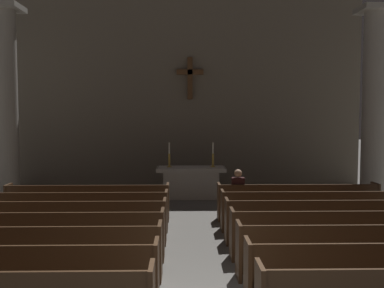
{
  "coord_description": "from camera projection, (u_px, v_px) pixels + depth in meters",
  "views": [
    {
      "loc": [
        -0.28,
        -5.38,
        2.78
      ],
      "look_at": [
        0.0,
        7.82,
        1.85
      ],
      "focal_mm": 42.75,
      "sensor_mm": 36.0,
      "label": 1
    }
  ],
  "objects": [
    {
      "name": "pew_left_row_2",
      "position": [
        14.0,
        274.0,
        6.47
      ],
      "size": [
        4.1,
        0.5,
        0.95
      ],
      "color": "#422B19",
      "rests_on": "ground"
    },
    {
      "name": "pew_left_row_3",
      "position": [
        37.0,
        252.0,
        7.5
      ],
      "size": [
        4.1,
        0.5,
        0.95
      ],
      "color": "#422B19",
      "rests_on": "ground"
    },
    {
      "name": "pew_left_row_4",
      "position": [
        54.0,
        235.0,
        8.53
      ],
      "size": [
        4.1,
        0.5,
        0.95
      ],
      "color": "#422B19",
      "rests_on": "ground"
    },
    {
      "name": "pew_left_row_5",
      "position": [
        68.0,
        222.0,
        9.55
      ],
      "size": [
        4.1,
        0.5,
        0.95
      ],
      "color": "#422B19",
      "rests_on": "ground"
    },
    {
      "name": "pew_left_row_6",
      "position": [
        79.0,
        211.0,
        10.58
      ],
      "size": [
        4.1,
        0.5,
        0.95
      ],
      "color": "#422B19",
      "rests_on": "ground"
    },
    {
      "name": "pew_left_row_7",
      "position": [
        88.0,
        202.0,
        11.61
      ],
      "size": [
        4.1,
        0.5,
        0.95
      ],
      "color": "#422B19",
      "rests_on": "ground"
    },
    {
      "name": "pew_right_row_3",
      "position": [
        360.0,
        250.0,
        7.61
      ],
      "size": [
        4.1,
        0.5,
        0.95
      ],
      "color": "#422B19",
      "rests_on": "ground"
    },
    {
      "name": "pew_right_row_4",
      "position": [
        339.0,
        234.0,
        8.64
      ],
      "size": [
        4.1,
        0.5,
        0.95
      ],
      "color": "#422B19",
      "rests_on": "ground"
    },
    {
      "name": "pew_right_row_5",
      "position": [
        322.0,
        221.0,
        9.67
      ],
      "size": [
        4.1,
        0.5,
        0.95
      ],
      "color": "#422B19",
      "rests_on": "ground"
    },
    {
      "name": "pew_right_row_6",
      "position": [
        309.0,
        210.0,
        10.7
      ],
      "size": [
        4.1,
        0.5,
        0.95
      ],
      "color": "#422B19",
      "rests_on": "ground"
    },
    {
      "name": "pew_right_row_7",
      "position": [
        297.0,
        202.0,
        11.72
      ],
      "size": [
        4.1,
        0.5,
        0.95
      ],
      "color": "#422B19",
      "rests_on": "ground"
    },
    {
      "name": "column_left_second",
      "position": [
        5.0,
        108.0,
        13.81
      ],
      "size": [
        1.13,
        1.13,
        5.97
      ],
      "color": "#9E998E",
      "rests_on": "ground"
    },
    {
      "name": "column_right_second",
      "position": [
        375.0,
        108.0,
        14.06
      ],
      "size": [
        1.13,
        1.13,
        5.97
      ],
      "color": "#9E998E",
      "rests_on": "ground"
    },
    {
      "name": "altar",
      "position": [
        191.0,
        182.0,
        14.67
      ],
      "size": [
        2.2,
        0.9,
        1.01
      ],
      "color": "#A8A399",
      "rests_on": "ground"
    },
    {
      "name": "candlestick_left",
      "position": [
        169.0,
        159.0,
        14.6
      ],
      "size": [
        0.16,
        0.16,
        0.79
      ],
      "color": "#B79338",
      "rests_on": "altar"
    },
    {
      "name": "candlestick_right",
      "position": [
        213.0,
        159.0,
        14.63
      ],
      "size": [
        0.16,
        0.16,
        0.79
      ],
      "color": "#B79338",
      "rests_on": "altar"
    },
    {
      "name": "apse_with_cross",
      "position": [
        190.0,
        89.0,
        16.74
      ],
      "size": [
        12.5,
        0.43,
        7.24
      ],
      "color": "#706656",
      "rests_on": "ground"
    },
    {
      "name": "lone_worshipper",
      "position": [
        238.0,
        193.0,
        11.72
      ],
      "size": [
        0.32,
        0.43,
        1.32
      ],
      "color": "#26262B",
      "rests_on": "ground"
    }
  ]
}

